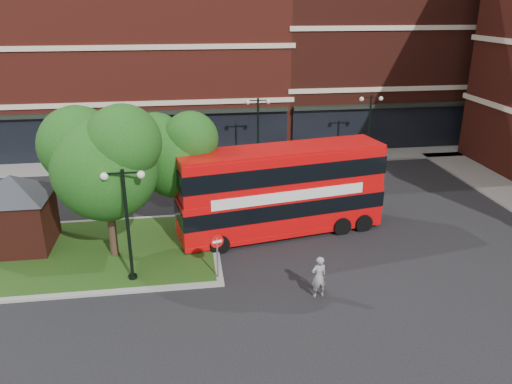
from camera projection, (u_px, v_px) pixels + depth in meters
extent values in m
plane|color=black|center=(262.00, 274.00, 21.73)|extent=(120.00, 120.00, 0.00)
cube|color=slate|center=(227.00, 161.00, 36.96)|extent=(44.00, 3.00, 0.12)
cube|color=maroon|center=(119.00, 56.00, 40.32)|extent=(26.00, 12.00, 14.00)
cube|color=#471911|center=(379.00, 40.00, 42.93)|extent=(18.00, 12.00, 16.00)
cube|color=gray|center=(84.00, 253.00, 23.40)|extent=(12.60, 7.60, 0.12)
cube|color=#19380F|center=(84.00, 253.00, 23.40)|extent=(12.00, 7.00, 0.15)
cube|color=#471911|center=(18.00, 222.00, 23.44)|extent=(3.00, 3.00, 2.50)
cone|color=#23262B|center=(11.00, 186.00, 22.80)|extent=(6.51, 6.51, 1.10)
cylinder|color=#2D2116|center=(111.00, 219.00, 22.46)|extent=(0.36, 0.36, 3.92)
sphere|color=#134D14|center=(105.00, 168.00, 21.61)|extent=(4.60, 4.60, 4.60)
sphere|color=#134D14|center=(78.00, 145.00, 21.77)|extent=(3.45, 3.45, 3.45)
sphere|color=#134D14|center=(123.00, 142.00, 20.86)|extent=(3.22, 3.22, 3.22)
cylinder|color=#2D2116|center=(178.00, 199.00, 25.26)|extent=(0.36, 0.36, 3.47)
sphere|color=#134D14|center=(176.00, 159.00, 24.50)|extent=(3.80, 3.80, 3.80)
sphere|color=#134D14|center=(156.00, 141.00, 24.61)|extent=(2.85, 2.85, 2.85)
sphere|color=#134D14|center=(191.00, 139.00, 23.86)|extent=(2.66, 2.66, 2.66)
cylinder|color=black|center=(128.00, 228.00, 20.28)|extent=(0.14, 0.14, 5.00)
cylinder|color=black|center=(133.00, 278.00, 21.12)|extent=(0.36, 0.36, 0.30)
cube|color=black|center=(122.00, 173.00, 19.44)|extent=(1.40, 0.06, 0.06)
sphere|color=#F2EACC|center=(104.00, 176.00, 19.38)|extent=(0.32, 0.32, 0.32)
sphere|color=#F2EACC|center=(141.00, 175.00, 19.57)|extent=(0.32, 0.32, 0.32)
cylinder|color=black|center=(258.00, 134.00, 34.50)|extent=(0.14, 0.14, 5.00)
cylinder|color=black|center=(258.00, 167.00, 35.35)|extent=(0.36, 0.36, 0.30)
cube|color=black|center=(258.00, 100.00, 33.66)|extent=(1.40, 0.06, 0.06)
sphere|color=#F2EACC|center=(248.00, 102.00, 33.60)|extent=(0.32, 0.32, 0.32)
sphere|color=#F2EACC|center=(268.00, 102.00, 33.79)|extent=(0.32, 0.32, 0.32)
cylinder|color=black|center=(369.00, 130.00, 35.58)|extent=(0.14, 0.14, 5.00)
cylinder|color=black|center=(366.00, 162.00, 36.43)|extent=(0.36, 0.36, 0.30)
cube|color=black|center=(371.00, 97.00, 34.74)|extent=(1.40, 0.06, 0.06)
sphere|color=#F2EACC|center=(362.00, 99.00, 34.68)|extent=(0.32, 0.32, 0.32)
sphere|color=#F2EACC|center=(381.00, 99.00, 34.87)|extent=(0.32, 0.32, 0.32)
cube|color=red|center=(281.00, 207.00, 25.14)|extent=(10.58, 4.15, 1.97)
cube|color=red|center=(282.00, 170.00, 24.43)|extent=(10.48, 4.11, 1.97)
cube|color=black|center=(282.00, 168.00, 24.40)|extent=(10.58, 4.15, 0.89)
cube|color=silver|center=(290.00, 196.00, 23.71)|extent=(7.63, 1.41, 0.52)
imported|color=gray|center=(319.00, 277.00, 19.78)|extent=(0.72, 0.55, 1.78)
imported|color=#B4B5BB|center=(152.00, 163.00, 34.14)|extent=(4.47, 1.93, 1.50)
imported|color=white|center=(303.00, 156.00, 35.85)|extent=(4.34, 1.66, 1.41)
cylinder|color=slate|center=(217.00, 259.00, 20.95)|extent=(0.07, 0.07, 1.99)
cylinder|color=red|center=(217.00, 241.00, 20.66)|extent=(0.57, 0.20, 0.58)
cube|color=white|center=(217.00, 241.00, 20.66)|extent=(0.40, 0.14, 0.11)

